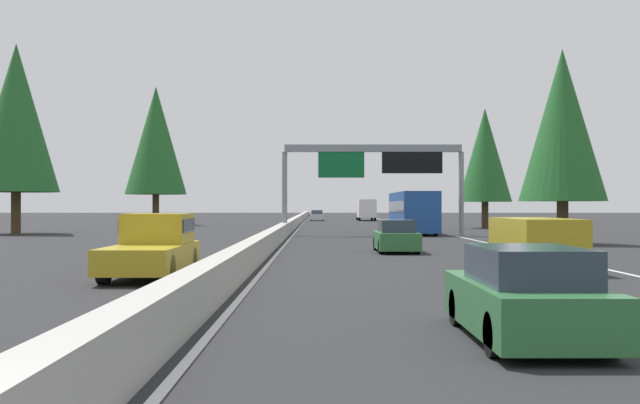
{
  "coord_description": "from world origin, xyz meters",
  "views": [
    {
      "loc": [
        -2.99,
        -2.02,
        2.11
      ],
      "look_at": [
        46.13,
        -2.16,
        2.33
      ],
      "focal_mm": 42.92,
      "sensor_mm": 36.0,
      "label": 1
    }
  ],
  "objects_px": {
    "conifer_right_near": "(562,125)",
    "box_truck_distant_b": "(366,209)",
    "oncoming_near": "(154,246)",
    "sign_gantry_overhead": "(376,163)",
    "sedan_near_center": "(396,237)",
    "conifer_left_near": "(16,118)",
    "conifer_left_mid": "(156,141)",
    "bus_far_center": "(413,211)",
    "conifer_right_mid": "(485,155)",
    "sedan_distant_a": "(317,216)",
    "sedan_near_right": "(526,297)",
    "minivan_far_right": "(536,241)"
  },
  "relations": [
    {
      "from": "minivan_far_right",
      "to": "conifer_right_mid",
      "type": "height_order",
      "value": "conifer_right_mid"
    },
    {
      "from": "box_truck_distant_b",
      "to": "conifer_right_mid",
      "type": "relative_size",
      "value": 0.76
    },
    {
      "from": "minivan_far_right",
      "to": "conifer_right_near",
      "type": "height_order",
      "value": "conifer_right_near"
    },
    {
      "from": "sedan_near_right",
      "to": "conifer_left_mid",
      "type": "relative_size",
      "value": 0.29
    },
    {
      "from": "minivan_far_right",
      "to": "bus_far_center",
      "type": "height_order",
      "value": "bus_far_center"
    },
    {
      "from": "oncoming_near",
      "to": "sedan_near_right",
      "type": "bearing_deg",
      "value": 37.02
    },
    {
      "from": "sedan_near_center",
      "to": "conifer_right_mid",
      "type": "height_order",
      "value": "conifer_right_mid"
    },
    {
      "from": "conifer_left_mid",
      "to": "sign_gantry_overhead",
      "type": "bearing_deg",
      "value": -144.56
    },
    {
      "from": "minivan_far_right",
      "to": "bus_far_center",
      "type": "distance_m",
      "value": 32.45
    },
    {
      "from": "box_truck_distant_b",
      "to": "oncoming_near",
      "type": "bearing_deg",
      "value": 172.15
    },
    {
      "from": "sedan_distant_a",
      "to": "conifer_right_near",
      "type": "height_order",
      "value": "conifer_right_near"
    },
    {
      "from": "sedan_near_right",
      "to": "minivan_far_right",
      "type": "bearing_deg",
      "value": -16.58
    },
    {
      "from": "conifer_left_near",
      "to": "conifer_left_mid",
      "type": "xyz_separation_m",
      "value": [
        27.18,
        -4.58,
        0.64
      ]
    },
    {
      "from": "sign_gantry_overhead",
      "to": "sedan_near_center",
      "type": "bearing_deg",
      "value": 178.51
    },
    {
      "from": "bus_far_center",
      "to": "conifer_left_near",
      "type": "relative_size",
      "value": 0.81
    },
    {
      "from": "sign_gantry_overhead",
      "to": "conifer_left_mid",
      "type": "relative_size",
      "value": 0.83
    },
    {
      "from": "minivan_far_right",
      "to": "conifer_right_mid",
      "type": "bearing_deg",
      "value": -10.38
    },
    {
      "from": "conifer_left_near",
      "to": "conifer_left_mid",
      "type": "bearing_deg",
      "value": -9.57
    },
    {
      "from": "sign_gantry_overhead",
      "to": "oncoming_near",
      "type": "xyz_separation_m",
      "value": [
        -30.39,
        8.9,
        -4.14
      ]
    },
    {
      "from": "conifer_right_near",
      "to": "sign_gantry_overhead",
      "type": "bearing_deg",
      "value": 38.91
    },
    {
      "from": "sign_gantry_overhead",
      "to": "sedan_near_right",
      "type": "relative_size",
      "value": 2.88
    },
    {
      "from": "sedan_near_right",
      "to": "sedan_distant_a",
      "type": "distance_m",
      "value": 94.01
    },
    {
      "from": "conifer_right_mid",
      "to": "conifer_right_near",
      "type": "bearing_deg",
      "value": 175.71
    },
    {
      "from": "sedan_near_right",
      "to": "sedan_distant_a",
      "type": "height_order",
      "value": "same"
    },
    {
      "from": "sign_gantry_overhead",
      "to": "box_truck_distant_b",
      "type": "distance_m",
      "value": 54.32
    },
    {
      "from": "minivan_far_right",
      "to": "sedan_distant_a",
      "type": "distance_m",
      "value": 81.29
    },
    {
      "from": "oncoming_near",
      "to": "conifer_right_near",
      "type": "relative_size",
      "value": 0.52
    },
    {
      "from": "conifer_right_near",
      "to": "conifer_right_mid",
      "type": "relative_size",
      "value": 0.95
    },
    {
      "from": "conifer_right_near",
      "to": "box_truck_distant_b",
      "type": "bearing_deg",
      "value": 5.71
    },
    {
      "from": "sign_gantry_overhead",
      "to": "conifer_right_mid",
      "type": "xyz_separation_m",
      "value": [
        17.8,
        -11.53,
        1.75
      ]
    },
    {
      "from": "sign_gantry_overhead",
      "to": "conifer_right_mid",
      "type": "bearing_deg",
      "value": -32.93
    },
    {
      "from": "minivan_far_right",
      "to": "sedan_near_center",
      "type": "xyz_separation_m",
      "value": [
        9.64,
        3.58,
        -0.27
      ]
    },
    {
      "from": "sedan_distant_a",
      "to": "conifer_left_mid",
      "type": "height_order",
      "value": "conifer_left_mid"
    },
    {
      "from": "sign_gantry_overhead",
      "to": "sedan_distant_a",
      "type": "height_order",
      "value": "sign_gantry_overhead"
    },
    {
      "from": "sedan_near_right",
      "to": "conifer_right_mid",
      "type": "height_order",
      "value": "conifer_right_mid"
    },
    {
      "from": "box_truck_distant_b",
      "to": "oncoming_near",
      "type": "distance_m",
      "value": 85.34
    },
    {
      "from": "minivan_far_right",
      "to": "conifer_left_mid",
      "type": "distance_m",
      "value": 64.43
    },
    {
      "from": "sedan_distant_a",
      "to": "conifer_left_mid",
      "type": "xyz_separation_m",
      "value": [
        -22.13,
        17.66,
        8.56
      ]
    },
    {
      "from": "sedan_near_right",
      "to": "box_truck_distant_b",
      "type": "height_order",
      "value": "box_truck_distant_b"
    },
    {
      "from": "sedan_distant_a",
      "to": "conifer_right_near",
      "type": "xyz_separation_m",
      "value": [
        -64.31,
        -13.47,
        5.8
      ]
    },
    {
      "from": "bus_far_center",
      "to": "conifer_left_mid",
      "type": "xyz_separation_m",
      "value": [
        26.4,
        24.91,
        7.53
      ]
    },
    {
      "from": "conifer_left_near",
      "to": "sedan_distant_a",
      "type": "bearing_deg",
      "value": -24.27
    },
    {
      "from": "bus_far_center",
      "to": "oncoming_near",
      "type": "distance_m",
      "value": 36.66
    },
    {
      "from": "sedan_near_right",
      "to": "conifer_left_near",
      "type": "bearing_deg",
      "value": 29.85
    },
    {
      "from": "sign_gantry_overhead",
      "to": "bus_far_center",
      "type": "height_order",
      "value": "sign_gantry_overhead"
    },
    {
      "from": "sedan_near_center",
      "to": "conifer_left_near",
      "type": "relative_size",
      "value": 0.31
    },
    {
      "from": "sedan_near_center",
      "to": "conifer_right_mid",
      "type": "xyz_separation_m",
      "value": [
        36.37,
        -12.01,
        6.12
      ]
    },
    {
      "from": "bus_far_center",
      "to": "box_truck_distant_b",
      "type": "height_order",
      "value": "bus_far_center"
    },
    {
      "from": "conifer_right_mid",
      "to": "minivan_far_right",
      "type": "bearing_deg",
      "value": 169.62
    },
    {
      "from": "sedan_distant_a",
      "to": "conifer_right_mid",
      "type": "distance_m",
      "value": 38.8
    }
  ]
}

